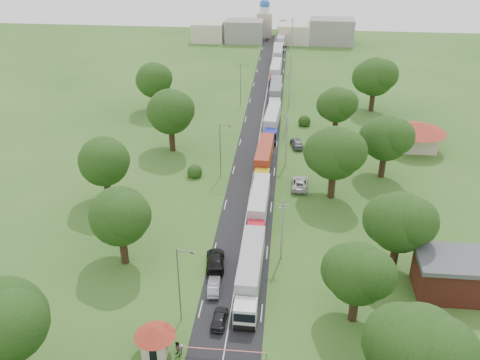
# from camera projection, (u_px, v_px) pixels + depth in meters

# --- Properties ---
(ground) EXTENTS (260.00, 260.00, 0.00)m
(ground) POSITION_uv_depth(u_px,v_px,m) (245.00, 227.00, 78.28)
(ground) COLOR #28531B
(ground) RESTS_ON ground
(road) EXTENTS (8.00, 200.00, 0.04)m
(road) POSITION_uv_depth(u_px,v_px,m) (255.00, 166.00, 95.81)
(road) COLOR black
(road) RESTS_ON ground
(boom_barrier) EXTENTS (9.22, 0.35, 1.18)m
(boom_barrier) POSITION_uv_depth(u_px,v_px,m) (211.00, 350.00, 56.06)
(boom_barrier) COLOR slate
(boom_barrier) RESTS_ON ground
(guard_booth) EXTENTS (4.40, 4.40, 3.45)m
(guard_booth) POSITION_uv_depth(u_px,v_px,m) (155.00, 337.00, 55.96)
(guard_booth) COLOR beige
(guard_booth) RESTS_ON ground
(info_sign) EXTENTS (0.12, 3.10, 4.10)m
(info_sign) POSITION_uv_depth(u_px,v_px,m) (286.00, 120.00, 107.09)
(info_sign) COLOR slate
(info_sign) RESTS_ON ground
(pole_1) EXTENTS (1.60, 0.24, 9.00)m
(pole_1) POSITION_uv_depth(u_px,v_px,m) (282.00, 228.00, 69.45)
(pole_1) COLOR gray
(pole_1) RESTS_ON ground
(pole_2) EXTENTS (1.60, 0.24, 9.00)m
(pole_2) POSITION_uv_depth(u_px,v_px,m) (287.00, 141.00, 93.99)
(pole_2) COLOR gray
(pole_2) RESTS_ON ground
(pole_3) EXTENTS (1.60, 0.24, 9.00)m
(pole_3) POSITION_uv_depth(u_px,v_px,m) (289.00, 90.00, 118.54)
(pole_3) COLOR gray
(pole_3) RESTS_ON ground
(pole_4) EXTENTS (1.60, 0.24, 9.00)m
(pole_4) POSITION_uv_depth(u_px,v_px,m) (291.00, 56.00, 143.08)
(pole_4) COLOR gray
(pole_4) RESTS_ON ground
(pole_5) EXTENTS (1.60, 0.24, 9.00)m
(pole_5) POSITION_uv_depth(u_px,v_px,m) (292.00, 32.00, 167.62)
(pole_5) COLOR gray
(pole_5) RESTS_ON ground
(lamp_0) EXTENTS (2.03, 0.22, 10.00)m
(lamp_0) POSITION_uv_depth(u_px,v_px,m) (180.00, 282.00, 58.58)
(lamp_0) COLOR slate
(lamp_0) RESTS_ON ground
(lamp_1) EXTENTS (2.03, 0.22, 10.00)m
(lamp_1) POSITION_uv_depth(u_px,v_px,m) (221.00, 148.00, 89.26)
(lamp_1) COLOR slate
(lamp_1) RESTS_ON ground
(lamp_2) EXTENTS (2.03, 0.22, 10.00)m
(lamp_2) POSITION_uv_depth(u_px,v_px,m) (241.00, 83.00, 119.93)
(lamp_2) COLOR slate
(lamp_2) RESTS_ON ground
(tree_1) EXTENTS (9.60, 9.60, 12.05)m
(tree_1) POSITION_uv_depth(u_px,v_px,m) (418.00, 349.00, 46.87)
(tree_1) COLOR #382616
(tree_1) RESTS_ON ground
(tree_2) EXTENTS (8.00, 8.00, 10.10)m
(tree_2) POSITION_uv_depth(u_px,v_px,m) (358.00, 273.00, 58.30)
(tree_2) COLOR #382616
(tree_2) RESTS_ON ground
(tree_3) EXTENTS (8.80, 8.80, 11.07)m
(tree_3) POSITION_uv_depth(u_px,v_px,m) (400.00, 221.00, 66.27)
(tree_3) COLOR #382616
(tree_3) RESTS_ON ground
(tree_4) EXTENTS (9.60, 9.60, 12.05)m
(tree_4) POSITION_uv_depth(u_px,v_px,m) (335.00, 153.00, 82.36)
(tree_4) COLOR #382616
(tree_4) RESTS_ON ground
(tree_5) EXTENTS (8.80, 8.80, 11.07)m
(tree_5) POSITION_uv_depth(u_px,v_px,m) (386.00, 138.00, 88.88)
(tree_5) COLOR #382616
(tree_5) RESTS_ON ground
(tree_6) EXTENTS (8.00, 8.00, 10.10)m
(tree_6) POSITION_uv_depth(u_px,v_px,m) (337.00, 105.00, 104.67)
(tree_6) COLOR #382616
(tree_6) RESTS_ON ground
(tree_7) EXTENTS (9.60, 9.60, 12.05)m
(tree_7) POSITION_uv_depth(u_px,v_px,m) (375.00, 77.00, 116.47)
(tree_7) COLOR #382616
(tree_7) RESTS_ON ground
(tree_9) EXTENTS (9.60, 9.60, 12.05)m
(tree_9) POSITION_uv_depth(u_px,v_px,m) (5.00, 319.00, 50.13)
(tree_9) COLOR #382616
(tree_9) RESTS_ON ground
(tree_10) EXTENTS (8.80, 8.80, 11.07)m
(tree_10) POSITION_uv_depth(u_px,v_px,m) (120.00, 215.00, 67.52)
(tree_10) COLOR #382616
(tree_10) RESTS_ON ground
(tree_11) EXTENTS (8.80, 8.80, 11.07)m
(tree_11) POSITION_uv_depth(u_px,v_px,m) (104.00, 161.00, 81.26)
(tree_11) COLOR #382616
(tree_11) RESTS_ON ground
(tree_12) EXTENTS (9.60, 9.60, 12.05)m
(tree_12) POSITION_uv_depth(u_px,v_px,m) (170.00, 111.00, 97.99)
(tree_12) COLOR #382616
(tree_12) RESTS_ON ground
(tree_13) EXTENTS (8.80, 8.80, 11.07)m
(tree_13) POSITION_uv_depth(u_px,v_px,m) (154.00, 80.00, 116.49)
(tree_13) COLOR #382616
(tree_13) RESTS_ON ground
(house_brick) EXTENTS (8.60, 6.60, 5.20)m
(house_brick) POSITION_uv_depth(u_px,v_px,m) (451.00, 275.00, 64.28)
(house_brick) COLOR maroon
(house_brick) RESTS_ON ground
(house_cream) EXTENTS (10.08, 10.08, 5.80)m
(house_cream) POSITION_uv_depth(u_px,v_px,m) (418.00, 132.00, 100.27)
(house_cream) COLOR beige
(house_cream) RESTS_ON ground
(distant_town) EXTENTS (52.00, 8.00, 8.00)m
(distant_town) POSITION_uv_depth(u_px,v_px,m) (277.00, 32.00, 172.98)
(distant_town) COLOR gray
(distant_town) RESTS_ON ground
(church) EXTENTS (5.00, 5.00, 12.30)m
(church) POSITION_uv_depth(u_px,v_px,m) (264.00, 20.00, 179.49)
(church) COLOR beige
(church) RESTS_ON ground
(truck_0) EXTENTS (2.84, 15.43, 4.27)m
(truck_0) POSITION_uv_depth(u_px,v_px,m) (250.00, 272.00, 65.38)
(truck_0) COLOR white
(truck_0) RESTS_ON ground
(truck_1) EXTENTS (2.65, 14.42, 3.99)m
(truck_1) POSITION_uv_depth(u_px,v_px,m) (259.00, 205.00, 79.62)
(truck_1) COLOR red
(truck_1) RESTS_ON ground
(truck_2) EXTENTS (2.94, 14.63, 4.05)m
(truck_2) POSITION_uv_depth(u_px,v_px,m) (264.00, 158.00, 93.68)
(truck_2) COLOR gold
(truck_2) RESTS_ON ground
(truck_3) EXTENTS (3.18, 14.78, 4.08)m
(truck_3) POSITION_uv_depth(u_px,v_px,m) (272.00, 121.00, 108.80)
(truck_3) COLOR #19239B
(truck_3) RESTS_ON ground
(truck_4) EXTENTS (2.66, 15.17, 4.21)m
(truck_4) POSITION_uv_depth(u_px,v_px,m) (276.00, 92.00, 124.49)
(truck_4) COLOR #B6B6B6
(truck_4) RESTS_ON ground
(truck_5) EXTENTS (2.84, 14.41, 3.99)m
(truck_5) POSITION_uv_depth(u_px,v_px,m) (276.00, 71.00, 139.45)
(truck_5) COLOR maroon
(truck_5) RESTS_ON ground
(truck_6) EXTENTS (2.79, 14.96, 4.14)m
(truck_6) POSITION_uv_depth(u_px,v_px,m) (278.00, 55.00, 153.27)
(truck_6) COLOR #286626
(truck_6) RESTS_ON ground
(truck_7) EXTENTS (2.60, 13.76, 3.81)m
(truck_7) POSITION_uv_depth(u_px,v_px,m) (281.00, 41.00, 168.68)
(truck_7) COLOR silver
(truck_7) RESTS_ON ground
(truck_8) EXTENTS (2.59, 14.26, 3.95)m
(truck_8) POSITION_uv_depth(u_px,v_px,m) (282.00, 29.00, 182.34)
(truck_8) COLOR maroon
(truck_8) RESTS_ON ground
(car_lane_front) EXTENTS (1.79, 4.12, 1.38)m
(car_lane_front) POSITION_uv_depth(u_px,v_px,m) (219.00, 318.00, 60.45)
(car_lane_front) COLOR black
(car_lane_front) RESTS_ON ground
(car_lane_mid) EXTENTS (1.76, 4.21, 1.35)m
(car_lane_mid) POSITION_uv_depth(u_px,v_px,m) (214.00, 286.00, 65.44)
(car_lane_mid) COLOR gray
(car_lane_mid) RESTS_ON ground
(car_lane_rear) EXTENTS (3.03, 6.01, 1.67)m
(car_lane_rear) POSITION_uv_depth(u_px,v_px,m) (215.00, 260.00, 69.77)
(car_lane_rear) COLOR black
(car_lane_rear) RESTS_ON ground
(car_verge_near) EXTENTS (2.70, 5.74, 1.59)m
(car_verge_near) POSITION_uv_depth(u_px,v_px,m) (300.00, 183.00, 88.38)
(car_verge_near) COLOR #BDBDBD
(car_verge_near) RESTS_ON ground
(car_verge_far) EXTENTS (2.91, 5.21, 1.68)m
(car_verge_far) POSITION_uv_depth(u_px,v_px,m) (297.00, 143.00, 102.60)
(car_verge_far) COLOR slate
(car_verge_far) RESTS_ON ground
(pedestrian_booth) EXTENTS (1.14, 1.13, 1.86)m
(pedestrian_booth) POSITION_uv_depth(u_px,v_px,m) (178.00, 349.00, 56.03)
(pedestrian_booth) COLOR gray
(pedestrian_booth) RESTS_ON ground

